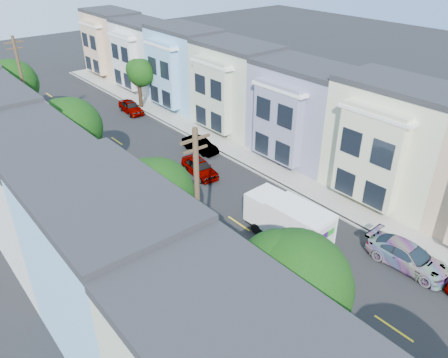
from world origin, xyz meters
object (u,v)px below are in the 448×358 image
tree_far_r (140,73)px  parked_right_d (131,107)px  parked_left_d (127,198)px  parked_right_b (408,256)px  tree_b (292,288)px  tree_e (12,84)px  parked_right_c (200,145)px  lead_sedan (200,167)px  tree_d (70,129)px  tree_c (157,195)px  utility_pole_far (25,93)px  parked_left_c (255,306)px  utility_pole_near (198,221)px  fedex_truck (289,220)px

tree_far_r → parked_right_d: size_ratio=1.31×
parked_left_d → parked_right_d: size_ratio=1.29×
tree_far_r → parked_right_b: tree_far_r is taller
tree_b → tree_e: bearing=90.0°
tree_far_r → parked_right_c: bearing=-98.3°
lead_sedan → parked_left_d: bearing=-169.1°
tree_b → tree_far_r: size_ratio=1.38×
tree_d → parked_right_d: 16.84m
tree_c → utility_pole_far: utility_pole_far is taller
parked_left_d → parked_left_c: bearing=-93.1°
utility_pole_near → parked_right_d: size_ratio=2.34×
tree_e → parked_right_c: (11.20, -14.85, -4.41)m
lead_sedan → parked_left_d: 7.09m
tree_c → utility_pole_far: (0.00, 22.13, 0.26)m
parked_left_d → lead_sedan: bearing=1.6°
utility_pole_near → fedex_truck: utility_pole_near is taller
parked_left_c → lead_sedan: bearing=62.6°
tree_far_r → parked_right_b: bearing=-93.3°
parked_left_d → utility_pole_far: bearing=92.1°
fedex_truck → parked_right_c: (3.65, 14.41, -0.95)m
fedex_truck → lead_sedan: (0.92, 10.79, -0.89)m
tree_c → fedex_truck: tree_c is taller
tree_e → tree_b: bearing=-90.0°
lead_sedan → tree_far_r: bearing=80.8°
tree_e → parked_left_c: bearing=-87.5°
tree_far_r → tree_c: bearing=-118.0°
utility_pole_near → parked_right_b: (11.20, -5.78, -4.42)m
tree_far_r → utility_pole_near: bearing=-114.7°
tree_e → lead_sedan: size_ratio=1.73×
tree_b → tree_e: 36.17m
tree_d → lead_sedan: tree_d is taller
lead_sedan → parked_right_d: (2.73, 16.53, -0.00)m
lead_sedan → parked_left_c: parked_left_c is taller
parked_right_d → tree_e: bearing=175.0°
parked_right_c → tree_far_r: bearing=76.8°
parked_left_c → parked_right_c: parked_left_c is taller
lead_sedan → parked_right_c: size_ratio=1.14×
tree_d → parked_right_c: (11.20, -1.06, -4.25)m
tree_b → tree_far_r: tree_b is taller
tree_b → fedex_truck: (7.55, 6.90, -3.74)m
utility_pole_far → parked_left_d: (1.40, -15.18, -4.39)m
tree_b → parked_left_d: 17.76m
lead_sedan → parked_left_d: size_ratio=0.78×
tree_e → parked_right_b: 37.62m
lead_sedan → tree_e: bearing=120.8°
utility_pole_near → parked_left_c: 5.43m
utility_pole_near → parked_right_d: utility_pole_near is taller
tree_c → parked_right_c: bearing=44.9°
lead_sedan → tree_b: bearing=-109.4°
tree_far_r → fedex_truck: size_ratio=0.95×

